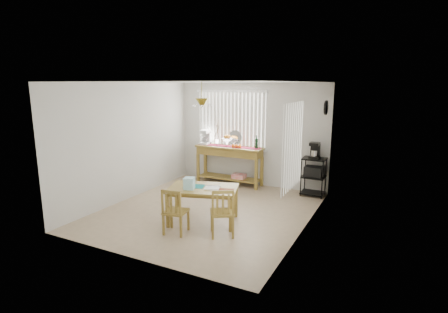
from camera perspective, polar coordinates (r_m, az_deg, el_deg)
The scene contains 10 objects.
ground at distance 7.30m, azimuth -2.68°, elevation -8.86°, with size 4.00×4.50×0.01m, color tan.
room_shell at distance 6.90m, azimuth -2.74°, elevation 4.48°, with size 4.20×4.70×2.70m.
sideboard at distance 8.99m, azimuth 0.94°, elevation 0.09°, with size 1.77×0.50×0.99m.
sideboard_items at distance 9.06m, azimuth -0.65°, elevation 2.79°, with size 1.68×0.42×0.76m.
wire_cart at distance 8.36m, azimuth 14.41°, elevation -2.63°, with size 0.53×0.42×0.90m.
cart_items at distance 8.26m, azimuth 14.61°, elevation 0.92°, with size 0.21×0.25×0.37m.
dining_table at distance 6.55m, azimuth -3.44°, elevation -5.72°, with size 1.45×1.15×0.68m.
table_items at distance 6.43m, azimuth -4.75°, elevation -4.59°, with size 1.06×0.49×0.22m.
chair_left at distance 6.16m, azimuth -8.03°, elevation -8.88°, with size 0.44×0.44×0.82m.
chair_right at distance 6.00m, azimuth -0.28°, elevation -9.15°, with size 0.55×0.55×0.86m.
Camera 1 is at (3.38, -5.93, 2.57)m, focal length 28.00 mm.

